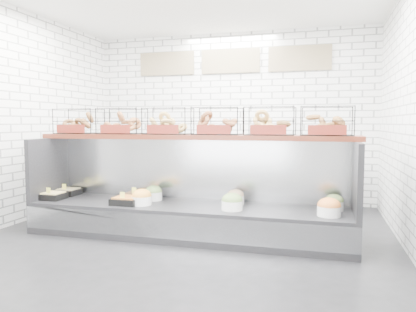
% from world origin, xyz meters
% --- Properties ---
extents(ground, '(5.50, 5.50, 0.00)m').
position_xyz_m(ground, '(0.00, 0.00, 0.00)').
color(ground, black).
rests_on(ground, ground).
extents(room_shell, '(5.02, 5.51, 3.01)m').
position_xyz_m(room_shell, '(0.00, 0.60, 2.06)').
color(room_shell, white).
rests_on(room_shell, ground).
extents(display_case, '(4.00, 0.90, 1.20)m').
position_xyz_m(display_case, '(0.00, 0.34, 0.32)').
color(display_case, black).
rests_on(display_case, ground).
extents(bagel_shelf, '(4.10, 0.50, 0.40)m').
position_xyz_m(bagel_shelf, '(-0.00, 0.52, 1.39)').
color(bagel_shelf, '#48190F').
rests_on(bagel_shelf, display_case).
extents(prep_counter, '(4.00, 0.60, 1.20)m').
position_xyz_m(prep_counter, '(-0.01, 2.43, 0.47)').
color(prep_counter, '#93969B').
rests_on(prep_counter, ground).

